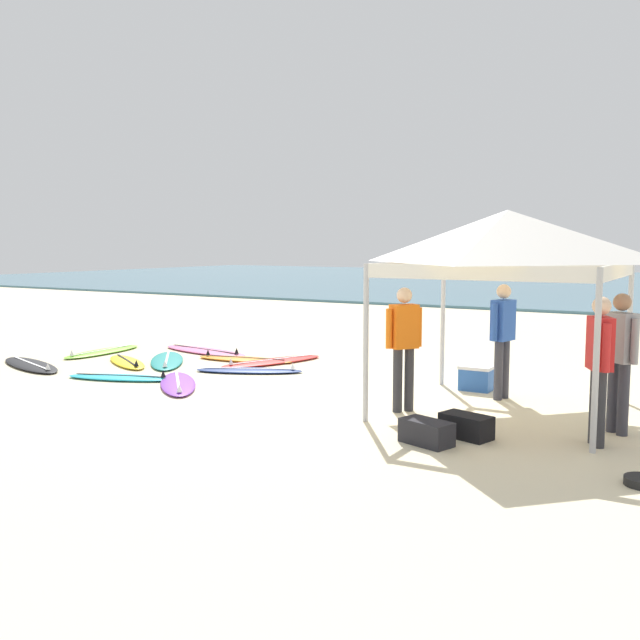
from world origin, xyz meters
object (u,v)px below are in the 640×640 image
Objects in this scene: surfboard_navy at (250,370)px; person_red at (599,360)px; surfboard_yellow at (127,362)px; cooler_box at (476,378)px; surfboard_red at (272,361)px; canopy_tent at (507,237)px; person_orange at (404,340)px; person_grey at (620,353)px; surfboard_orange at (244,359)px; surfboard_cyan at (121,377)px; surfboard_lime at (102,352)px; surfboard_black at (31,365)px; gear_bag_near_tent at (426,432)px; gear_bag_by_pole at (466,426)px; surfboard_pink at (205,351)px; person_blue at (503,333)px; surfboard_teal at (167,360)px; surfboard_purple at (178,383)px.

surfboard_navy is 6.49m from person_red.
surfboard_yellow is 6.66m from cooler_box.
surfboard_yellow is at bearing -147.97° from surfboard_red.
canopy_tent is at bearing -2.07° from surfboard_yellow.
person_orange is 1.00× the size of person_grey.
surfboard_red is (0.61, 0.06, -0.00)m from surfboard_orange.
surfboard_navy and surfboard_cyan have the same top height.
person_orange is at bearing -12.04° from surfboard_lime.
gear_bag_near_tent reaches higher than surfboard_black.
gear_bag_by_pole is at bearing -144.13° from person_grey.
surfboard_navy is 0.79× the size of surfboard_pink.
person_blue is (7.10, 0.55, 0.95)m from surfboard_yellow.
surfboard_black is 8.71m from gear_bag_by_pole.
person_grey is at bearing -18.28° from surfboard_red.
gear_bag_by_pole is at bearing -18.70° from surfboard_teal.
gear_bag_by_pole is (0.24, -2.33, -0.85)m from person_blue.
surfboard_cyan is at bearing -72.62° from surfboard_teal.
surfboard_lime and surfboard_yellow have the same top height.
gear_bag_by_pole reaches higher than surfboard_black.
gear_bag_by_pole is at bearing -35.88° from person_orange.
cooler_box is at bearing 7.34° from surfboard_navy.
surfboard_pink and surfboard_teal have the same top height.
surfboard_black is 1.38× the size of person_blue.
person_blue is at bearing 130.94° from person_red.
surfboard_cyan is 7.72m from person_red.
surfboard_orange is 7.48m from person_grey.
surfboard_pink is 7.87m from gear_bag_near_tent.
surfboard_black is at bearing 172.27° from gear_bag_near_tent.
surfboard_red is at bearing 161.72° from person_grey.
canopy_tent reaches higher than person_orange.
gear_bag_by_pole is at bearing -25.03° from surfboard_navy.
surfboard_purple is 0.89× the size of surfboard_teal.
person_orange is 2.61m from person_red.
surfboard_purple is 3.78× the size of cooler_box.
person_grey reaches higher than surfboard_lime.
person_blue is (6.03, 1.75, 0.95)m from surfboard_cyan.
person_red reaches higher than gear_bag_near_tent.
surfboard_cyan is 3.28× the size of gear_bag_by_pole.
gear_bag_near_tent is (5.97, -1.07, 0.10)m from surfboard_cyan.
surfboard_navy and surfboard_purple have the same top height.
person_grey and person_red have the same top height.
canopy_tent reaches higher than surfboard_red.
canopy_tent is at bearing 142.28° from person_red.
gear_bag_near_tent reaches higher than surfboard_lime.
surfboard_yellow is at bearing -26.12° from surfboard_lime.
surfboard_orange is 3.46× the size of gear_bag_by_pole.
person_blue is at bearing -38.90° from cooler_box.
person_blue is at bearing -9.16° from surfboard_orange.
canopy_tent is at bearing -6.27° from surfboard_lime.
surfboard_purple is at bearing -154.15° from cooler_box.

